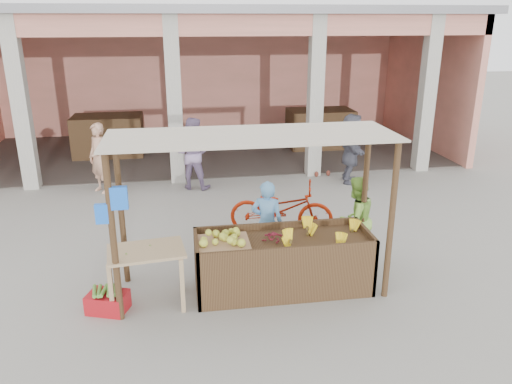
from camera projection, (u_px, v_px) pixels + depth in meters
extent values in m
plane|color=gray|center=(250.00, 291.00, 7.53)|extent=(60.00, 60.00, 0.00)
cube|color=#EE8F7C|center=(203.00, 76.00, 17.51)|extent=(14.00, 0.20, 4.00)
cube|color=#EE8F7C|center=(425.00, 82.00, 15.83)|extent=(0.20, 6.00, 4.00)
cube|color=#EE8F7C|center=(214.00, 25.00, 11.57)|extent=(14.00, 0.30, 0.50)
cube|color=gray|center=(206.00, 11.00, 14.11)|extent=(14.40, 6.40, 0.20)
cube|color=beige|center=(21.00, 105.00, 11.48)|extent=(0.35, 0.35, 4.00)
cube|color=beige|center=(174.00, 102.00, 12.00)|extent=(0.35, 0.35, 4.00)
cube|color=beige|center=(315.00, 98.00, 12.51)|extent=(0.35, 0.35, 4.00)
cube|color=beige|center=(427.00, 96.00, 12.96)|extent=(0.35, 0.35, 4.00)
cube|color=#523820|center=(109.00, 136.00, 14.82)|extent=(2.00, 1.20, 1.20)
cube|color=#523820|center=(320.00, 129.00, 15.78)|extent=(2.00, 1.20, 1.20)
cube|color=#523820|center=(283.00, 265.00, 7.47)|extent=(2.60, 0.95, 0.80)
cylinder|color=#523820|center=(113.00, 240.00, 6.45)|extent=(0.09, 0.09, 2.35)
cylinder|color=#523820|center=(391.00, 222.00, 7.01)|extent=(0.09, 0.09, 2.35)
cylinder|color=#523820|center=(121.00, 211.00, 7.43)|extent=(0.09, 0.09, 2.35)
cylinder|color=#523820|center=(364.00, 197.00, 7.99)|extent=(0.09, 0.09, 2.35)
cube|color=#BCB09C|center=(252.00, 136.00, 6.83)|extent=(4.00, 1.35, 0.03)
cube|color=blue|center=(119.00, 198.00, 6.28)|extent=(0.22, 0.08, 0.30)
cube|color=blue|center=(102.00, 214.00, 6.31)|extent=(0.18, 0.07, 0.26)
cube|color=#A27854|center=(223.00, 244.00, 7.15)|extent=(0.76, 0.65, 0.06)
ellipsoid|color=#D0D53E|center=(223.00, 238.00, 7.12)|extent=(0.64, 0.56, 0.14)
ellipsoid|color=maroon|center=(273.00, 237.00, 7.31)|extent=(0.40, 0.33, 0.13)
cube|color=tan|center=(146.00, 251.00, 6.93)|extent=(1.13, 0.82, 0.04)
cube|color=tan|center=(111.00, 292.00, 6.72)|extent=(0.06, 0.06, 0.81)
cube|color=tan|center=(182.00, 286.00, 6.86)|extent=(0.06, 0.06, 0.81)
cube|color=tan|center=(116.00, 271.00, 7.28)|extent=(0.06, 0.06, 0.81)
cube|color=tan|center=(182.00, 266.00, 7.42)|extent=(0.06, 0.06, 0.81)
cube|color=#AD1219|center=(108.00, 302.00, 6.97)|extent=(0.63, 0.54, 0.28)
ellipsoid|color=maroon|center=(317.00, 166.00, 12.86)|extent=(0.42, 0.42, 0.57)
ellipsoid|color=maroon|center=(329.00, 165.00, 12.96)|extent=(0.42, 0.42, 0.57)
imported|color=#5D9CD5|center=(267.00, 221.00, 8.13)|extent=(0.69, 0.60, 1.54)
imported|color=#88C145|center=(355.00, 217.00, 8.26)|extent=(0.86, 0.69, 1.56)
imported|color=#A42008|center=(281.00, 208.00, 9.36)|extent=(1.20, 2.14, 1.06)
imported|color=#525361|center=(351.00, 147.00, 12.28)|extent=(1.10, 1.80, 1.82)
imported|color=tan|center=(99.00, 157.00, 11.58)|extent=(0.79, 0.79, 1.71)
imported|color=#9077A2|center=(192.00, 150.00, 11.82)|extent=(1.04, 0.81, 1.88)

